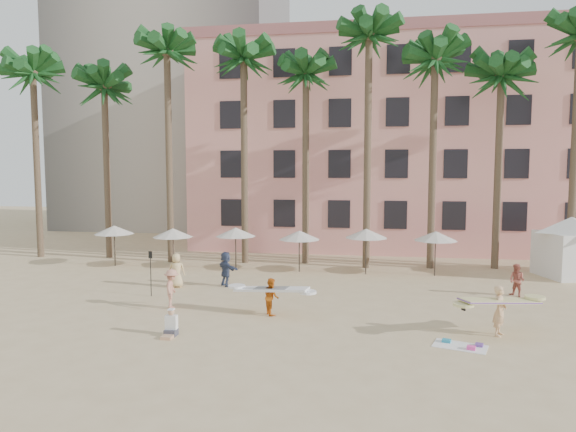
% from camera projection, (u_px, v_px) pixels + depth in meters
% --- Properties ---
extents(ground, '(120.00, 120.00, 0.00)m').
position_uv_depth(ground, '(280.00, 340.00, 18.76)').
color(ground, '#D1B789').
rests_on(ground, ground).
extents(pink_hotel, '(35.00, 14.00, 16.00)m').
position_uv_depth(pink_hotel, '(417.00, 148.00, 42.50)').
color(pink_hotel, '#FBA999').
rests_on(pink_hotel, ground).
extents(palm_row, '(44.40, 5.40, 16.30)m').
position_uv_depth(palm_row, '(329.00, 62.00, 32.25)').
color(palm_row, brown).
rests_on(palm_row, ground).
extents(umbrella_row, '(22.50, 2.70, 2.73)m').
position_uv_depth(umbrella_row, '(267.00, 233.00, 31.31)').
color(umbrella_row, '#332B23').
rests_on(umbrella_row, ground).
extents(cabana, '(5.55, 5.55, 3.50)m').
position_uv_depth(cabana, '(571.00, 242.00, 29.56)').
color(cabana, silver).
rests_on(cabana, ground).
extents(beach_towel, '(2.02, 1.51, 0.14)m').
position_uv_depth(beach_towel, '(462.00, 345.00, 18.04)').
color(beach_towel, white).
rests_on(beach_towel, ground).
extents(carrier_yellow, '(3.24, 2.18, 1.90)m').
position_uv_depth(carrier_yellow, '(500.00, 308.00, 19.13)').
color(carrier_yellow, '#E0AD7E').
rests_on(carrier_yellow, ground).
extents(carrier_white, '(3.33, 1.32, 1.58)m').
position_uv_depth(carrier_white, '(271.00, 295.00, 21.95)').
color(carrier_white, orange).
rests_on(carrier_white, ground).
extents(beachgoers, '(18.18, 6.12, 1.86)m').
position_uv_depth(beachgoers, '(248.00, 276.00, 25.66)').
color(beachgoers, tan).
rests_on(beachgoers, ground).
extents(paddle, '(0.18, 0.04, 2.23)m').
position_uv_depth(paddle, '(151.00, 268.00, 25.11)').
color(paddle, black).
rests_on(paddle, ground).
extents(seated_man, '(0.44, 0.77, 1.00)m').
position_uv_depth(seated_man, '(171.00, 327.00, 19.17)').
color(seated_man, '#3F3F4C').
rests_on(seated_man, ground).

